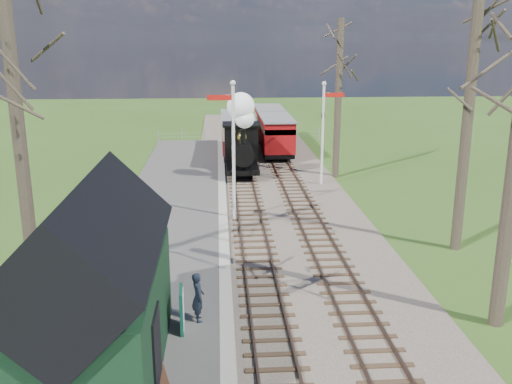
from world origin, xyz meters
TOP-DOWN VIEW (x-y plane):
  - distant_hills at (1.40, 64.38)m, footprint 114.40×48.00m
  - ballast_bed at (1.30, 22.00)m, footprint 8.00×60.00m
  - track_near at (0.00, 22.00)m, footprint 1.60×60.00m
  - track_far at (2.60, 22.00)m, footprint 1.60×60.00m
  - platform at (-3.50, 14.00)m, footprint 5.00×44.00m
  - coping_strip at (-1.20, 14.00)m, footprint 0.40×44.00m
  - station_shed at (-4.30, 4.00)m, footprint 3.25×6.30m
  - semaphore_near at (-0.77, 16.00)m, footprint 1.22×0.24m
  - semaphore_far at (4.37, 22.00)m, footprint 1.22×0.24m
  - bare_trees at (1.33, 10.10)m, footprint 15.51×22.39m
  - fence_line at (0.30, 36.00)m, footprint 12.60×0.08m
  - locomotive at (-0.01, 24.43)m, footprint 1.96×4.56m
  - coach at (0.00, 30.50)m, footprint 2.28×7.83m
  - red_carriage_a at (2.60, 29.97)m, footprint 2.12×5.24m
  - red_carriage_b at (2.60, 35.47)m, footprint 2.12×5.24m
  - sign_board at (-2.42, 5.89)m, footprint 0.14×0.83m
  - bench at (-2.99, 3.50)m, footprint 0.78×1.53m
  - person at (-1.99, 6.41)m, footprint 0.44×0.58m

SIDE VIEW (x-z plane):
  - distant_hills at x=1.40m, z-range -27.22..-5.20m
  - ballast_bed at x=1.30m, z-range 0.00..0.10m
  - track_near at x=0.00m, z-range 0.02..0.17m
  - track_far at x=2.60m, z-range 0.02..0.17m
  - platform at x=-3.50m, z-range 0.00..0.20m
  - coping_strip at x=-1.20m, z-range 0.00..0.21m
  - fence_line at x=0.30m, z-range 0.05..1.05m
  - bench at x=-2.99m, z-range 0.17..1.01m
  - sign_board at x=-2.42m, z-range 0.20..1.42m
  - person at x=-1.99m, z-range 0.20..1.64m
  - red_carriage_a at x=2.60m, z-range 0.42..2.64m
  - red_carriage_b at x=2.60m, z-range 0.42..2.64m
  - coach at x=0.00m, z-range 0.43..2.84m
  - locomotive at x=-0.01m, z-range -0.21..4.68m
  - station_shed at x=-4.30m, z-range -0.12..4.66m
  - semaphore_far at x=4.37m, z-range 0.49..6.21m
  - semaphore_near at x=-0.77m, z-range 0.51..6.73m
  - bare_trees at x=1.33m, z-range -0.79..11.21m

